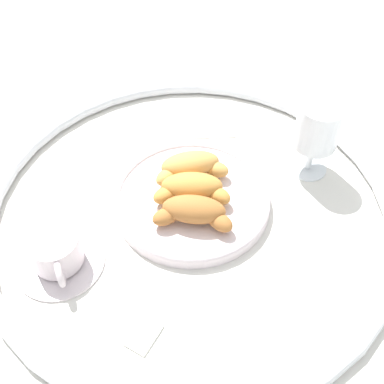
{
  "coord_description": "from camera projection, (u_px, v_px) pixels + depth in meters",
  "views": [
    {
      "loc": [
        0.16,
        0.47,
        0.6
      ],
      "look_at": [
        -0.01,
        -0.01,
        0.03
      ],
      "focal_mm": 43.02,
      "sensor_mm": 36.0,
      "label": 1
    }
  ],
  "objects": [
    {
      "name": "croissant_small",
      "position": [
        192.0,
        188.0,
        0.75
      ],
      "size": [
        0.13,
        0.09,
        0.04
      ],
      "color": "#CC893D",
      "rests_on": "pastry_plate"
    },
    {
      "name": "juice_glass_left",
      "position": [
        317.0,
        130.0,
        0.77
      ],
      "size": [
        0.08,
        0.08,
        0.14
      ],
      "color": "white",
      "rests_on": "ground_plane"
    },
    {
      "name": "pastry_plate",
      "position": [
        192.0,
        199.0,
        0.77
      ],
      "size": [
        0.26,
        0.26,
        0.02
      ],
      "color": "silver",
      "rests_on": "ground_plane"
    },
    {
      "name": "croissant_large",
      "position": [
        191.0,
        166.0,
        0.78
      ],
      "size": [
        0.14,
        0.07,
        0.04
      ],
      "color": "#D6994C",
      "rests_on": "pastry_plate"
    },
    {
      "name": "croissant_extra",
      "position": [
        194.0,
        212.0,
        0.71
      ],
      "size": [
        0.12,
        0.1,
        0.04
      ],
      "color": "#AD6B33",
      "rests_on": "pastry_plate"
    },
    {
      "name": "sugar_packet",
      "position": [
        144.0,
        334.0,
        0.62
      ],
      "size": [
        0.06,
        0.06,
        0.01
      ],
      "primitive_type": "cube",
      "rotation": [
        0.0,
        0.0,
        0.72
      ],
      "color": "white",
      "rests_on": "ground_plane"
    },
    {
      "name": "table_chrome_rim",
      "position": [
        190.0,
        205.0,
        0.76
      ],
      "size": [
        0.68,
        0.68,
        0.02
      ],
      "primitive_type": "torus",
      "color": "silver",
      "rests_on": "ground_plane"
    },
    {
      "name": "coffee_cup_near",
      "position": [
        57.0,
        254.0,
        0.68
      ],
      "size": [
        0.14,
        0.14,
        0.06
      ],
      "color": "silver",
      "rests_on": "ground_plane"
    },
    {
      "name": "ground_plane",
      "position": [
        190.0,
        209.0,
        0.77
      ],
      "size": [
        2.2,
        2.2,
        0.0
      ],
      "primitive_type": "plane",
      "color": "silver"
    },
    {
      "name": "folded_napkin",
      "position": [
        206.0,
        119.0,
        0.93
      ],
      "size": [
        0.14,
        0.14,
        0.01
      ],
      "primitive_type": "cube",
      "rotation": [
        0.0,
        0.0,
        -0.29
      ],
      "color": "silver",
      "rests_on": "ground_plane"
    }
  ]
}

